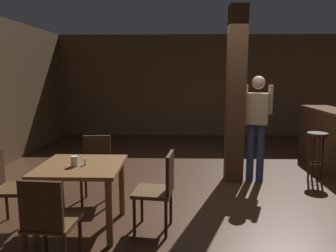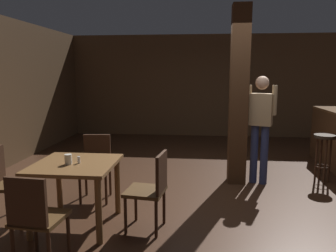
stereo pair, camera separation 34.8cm
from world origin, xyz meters
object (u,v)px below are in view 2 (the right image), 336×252
chair_east (152,187)px  bar_stool_near (324,148)px  chair_north (96,163)px  standing_person (260,122)px  chair_west (5,180)px  salt_shaker (79,160)px  napkin_cup (68,159)px  dining_table (76,174)px  chair_south (35,216)px

chair_east → bar_stool_near: chair_east is taller
chair_north → standing_person: bearing=20.3°
chair_west → salt_shaker: size_ratio=11.37×
napkin_cup → standing_person: bearing=37.0°
chair_north → bar_stool_near: (3.44, 1.02, 0.07)m
dining_table → chair_east: size_ratio=1.02×
chair_west → chair_north: (0.84, 0.83, 0.00)m
chair_south → napkin_cup: bearing=90.6°
salt_shaker → standing_person: size_ratio=0.05×
napkin_cup → salt_shaker: 0.11m
chair_east → standing_person: (1.47, 1.76, 0.50)m
chair_west → bar_stool_near: (4.28, 1.85, 0.07)m
chair_east → standing_person: 2.35m
chair_east → salt_shaker: 0.88m
standing_person → bar_stool_near: (1.04, 0.13, -0.42)m
napkin_cup → standing_person: standing_person is taller
dining_table → bar_stool_near: bar_stool_near is taller
chair_east → napkin_cup: (-0.93, -0.05, 0.31)m
chair_south → bar_stool_near: (3.44, 2.74, 0.07)m
chair_west → standing_person: standing_person is taller
napkin_cup → bar_stool_near: (3.45, 1.95, -0.24)m
dining_table → salt_shaker: salt_shaker is taller
chair_west → salt_shaker: chair_west is taller
chair_south → standing_person: standing_person is taller
chair_north → chair_east: (0.92, -0.87, 0.00)m
chair_south → salt_shaker: 0.90m
salt_shaker → chair_west: bearing=177.0°
chair_east → salt_shaker: size_ratio=11.37×
dining_table → standing_person: size_ratio=0.53×
dining_table → chair_south: size_ratio=1.02×
chair_north → dining_table: bearing=-87.1°
salt_shaker → standing_person: (2.30, 1.76, 0.20)m
chair_south → standing_person: 3.58m
chair_south → bar_stool_near: chair_south is taller
dining_table → chair_west: (-0.89, 0.03, -0.12)m
napkin_cup → standing_person: 3.02m
chair_west → chair_south: bearing=-46.6°
dining_table → chair_west: bearing=178.0°
dining_table → chair_south: 0.87m
standing_person → bar_stool_near: size_ratio=2.18×
chair_south → bar_stool_near: 4.40m
chair_south → standing_person: bearing=47.3°
napkin_cup → chair_west: bearing=173.3°
chair_west → chair_east: size_ratio=1.00×
dining_table → salt_shaker: (0.05, -0.02, 0.17)m
standing_person → bar_stool_near: standing_person is taller
chair_north → chair_south: (0.00, -1.72, 0.00)m
chair_west → chair_north: same height
chair_east → standing_person: size_ratio=0.52×
bar_stool_near → chair_north: bearing=-163.5°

